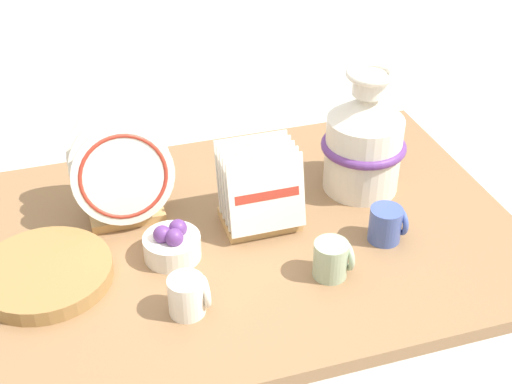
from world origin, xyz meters
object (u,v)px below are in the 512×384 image
(mug_cobalt_glaze, at_px, (387,224))
(fruit_bowl, at_px, (172,244))
(ceramic_vase, at_px, (364,140))
(wicker_charger_stack, at_px, (45,273))
(dish_rack_square_plates, at_px, (260,194))
(mug_sage_glaze, at_px, (332,259))
(dish_rack_round_plates, at_px, (122,178))
(mug_cream_glaze, at_px, (189,295))

(mug_cobalt_glaze, xyz_separation_m, fruit_bowl, (-0.49, 0.08, -0.01))
(ceramic_vase, height_order, wicker_charger_stack, ceramic_vase)
(dish_rack_square_plates, height_order, wicker_charger_stack, dish_rack_square_plates)
(mug_sage_glaze, distance_m, fruit_bowl, 0.36)
(dish_rack_round_plates, height_order, mug_sage_glaze, dish_rack_round_plates)
(ceramic_vase, distance_m, fruit_bowl, 0.55)
(dish_rack_round_plates, xyz_separation_m, dish_rack_square_plates, (0.30, -0.12, -0.03))
(dish_rack_square_plates, xyz_separation_m, mug_cream_glaze, (-0.23, -0.25, -0.04))
(dish_rack_round_plates, xyz_separation_m, mug_cream_glaze, (0.07, -0.37, -0.07))
(dish_rack_square_plates, relative_size, wicker_charger_stack, 0.69)
(ceramic_vase, height_order, dish_rack_square_plates, ceramic_vase)
(dish_rack_square_plates, relative_size, mug_cream_glaze, 2.38)
(mug_cream_glaze, bearing_deg, mug_sage_glaze, 3.67)
(ceramic_vase, relative_size, mug_cobalt_glaze, 3.84)
(mug_cobalt_glaze, bearing_deg, mug_sage_glaze, -154.73)
(dish_rack_round_plates, distance_m, mug_cream_glaze, 0.38)
(fruit_bowl, bearing_deg, wicker_charger_stack, 179.25)
(dish_rack_square_plates, bearing_deg, ceramic_vase, 13.66)
(dish_rack_round_plates, xyz_separation_m, fruit_bowl, (0.08, -0.18, -0.08))
(wicker_charger_stack, bearing_deg, dish_rack_round_plates, 41.50)
(ceramic_vase, distance_m, mug_sage_glaze, 0.38)
(wicker_charger_stack, bearing_deg, mug_cobalt_glaze, -6.51)
(mug_cream_glaze, height_order, fruit_bowl, fruit_bowl)
(mug_cream_glaze, bearing_deg, mug_cobalt_glaze, 11.53)
(dish_rack_square_plates, bearing_deg, fruit_bowl, -164.12)
(ceramic_vase, xyz_separation_m, mug_cobalt_glaze, (-0.03, -0.22, -0.10))
(dish_rack_round_plates, relative_size, fruit_bowl, 2.00)
(dish_rack_round_plates, bearing_deg, mug_cream_glaze, -78.78)
(wicker_charger_stack, relative_size, mug_sage_glaze, 3.42)
(ceramic_vase, relative_size, mug_sage_glaze, 3.84)
(dish_rack_square_plates, xyz_separation_m, wicker_charger_stack, (-0.51, -0.06, -0.07))
(ceramic_vase, distance_m, mug_cream_glaze, 0.63)
(dish_rack_square_plates, bearing_deg, mug_sage_glaze, -67.77)
(ceramic_vase, bearing_deg, mug_sage_glaze, -123.95)
(dish_rack_round_plates, distance_m, mug_cobalt_glaze, 0.63)
(fruit_bowl, bearing_deg, mug_cream_glaze, -91.02)
(mug_sage_glaze, bearing_deg, ceramic_vase, 56.05)
(dish_rack_round_plates, relative_size, wicker_charger_stack, 0.89)
(dish_rack_round_plates, distance_m, dish_rack_square_plates, 0.33)
(mug_cream_glaze, xyz_separation_m, mug_cobalt_glaze, (0.49, 0.10, 0.00))
(mug_cream_glaze, distance_m, mug_cobalt_glaze, 0.50)
(dish_rack_round_plates, xyz_separation_m, mug_cobalt_glaze, (0.57, -0.27, -0.07))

